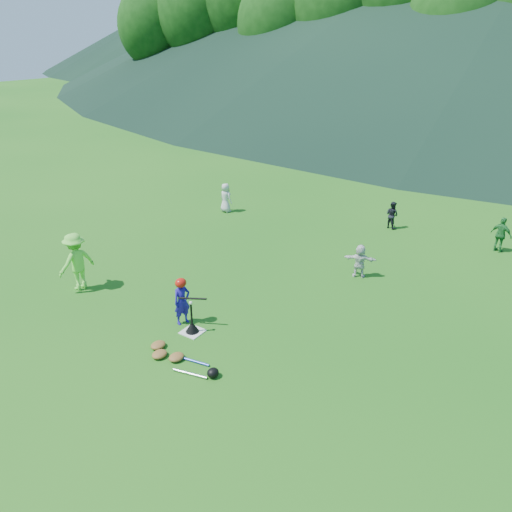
% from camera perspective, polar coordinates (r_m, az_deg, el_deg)
% --- Properties ---
extents(ground, '(120.00, 120.00, 0.00)m').
position_cam_1_polar(ground, '(11.16, -7.27, -8.62)').
color(ground, '#1A5F15').
rests_on(ground, ground).
extents(home_plate, '(0.45, 0.45, 0.02)m').
position_cam_1_polar(home_plate, '(11.16, -7.27, -8.58)').
color(home_plate, silver).
rests_on(home_plate, ground).
extents(baseball, '(0.08, 0.08, 0.08)m').
position_cam_1_polar(baseball, '(10.78, -7.47, -5.33)').
color(baseball, white).
rests_on(baseball, batting_tee).
extents(batter_child, '(0.37, 0.46, 1.09)m').
position_cam_1_polar(batter_child, '(11.25, -8.46, -5.17)').
color(batter_child, '#1F1592').
rests_on(batter_child, ground).
extents(adult_coach, '(0.65, 1.02, 1.50)m').
position_cam_1_polar(adult_coach, '(13.32, -19.84, -0.60)').
color(adult_coach, '#6FE844').
rests_on(adult_coach, ground).
extents(fielder_a, '(0.57, 0.42, 1.06)m').
position_cam_1_polar(fielder_a, '(18.21, -3.49, 6.66)').
color(fielder_a, silver).
rests_on(fielder_a, ground).
extents(fielder_b, '(0.54, 0.47, 0.92)m').
position_cam_1_polar(fielder_b, '(17.22, 15.28, 4.55)').
color(fielder_b, black).
rests_on(fielder_b, ground).
extents(fielder_c, '(0.68, 0.44, 1.07)m').
position_cam_1_polar(fielder_c, '(16.44, 26.21, 2.19)').
color(fielder_c, '#227430').
rests_on(fielder_c, ground).
extents(fielder_d, '(0.90, 0.53, 0.92)m').
position_cam_1_polar(fielder_d, '(13.53, 11.78, -0.55)').
color(fielder_d, silver).
rests_on(fielder_d, ground).
extents(batting_tee, '(0.30, 0.30, 0.68)m').
position_cam_1_polar(batting_tee, '(11.09, -7.30, -8.06)').
color(batting_tee, black).
rests_on(batting_tee, home_plate).
extents(batter_gear, '(0.71, 0.32, 0.45)m').
position_cam_1_polar(batter_gear, '(11.03, -8.49, -3.20)').
color(batter_gear, '#B4160C').
rests_on(batter_gear, ground).
extents(equipment_pile, '(1.80, 0.59, 0.19)m').
position_cam_1_polar(equipment_pile, '(10.32, -9.13, -11.35)').
color(equipment_pile, olive).
rests_on(equipment_pile, ground).
extents(outfield_fence, '(70.07, 0.08, 1.33)m').
position_cam_1_polar(outfield_fence, '(35.90, 24.09, 13.73)').
color(outfield_fence, gray).
rests_on(outfield_fence, ground).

